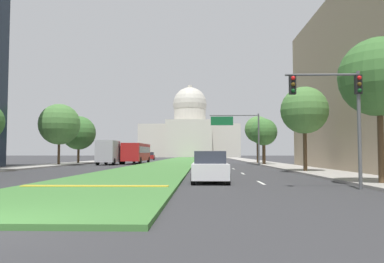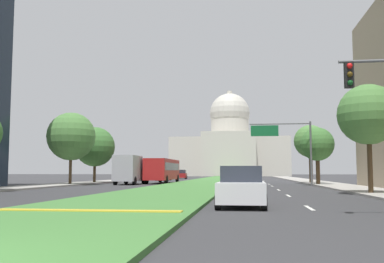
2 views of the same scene
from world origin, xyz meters
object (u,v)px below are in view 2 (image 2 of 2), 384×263
(street_tree_left_distant, at_px, (95,147))
(box_truck_delivery, at_px, (130,169))
(overhead_guide_sign, at_px, (287,140))
(street_tree_right_mid, at_px, (368,115))
(sedan_lead_stopped, at_px, (241,188))
(sedan_distant, at_px, (244,176))
(street_tree_right_far, at_px, (317,144))
(sedan_midblock, at_px, (248,179))
(city_bus, at_px, (163,169))
(sedan_very_far, at_px, (182,175))
(street_tree_left_far, at_px, (71,137))
(street_tree_right_distant, at_px, (310,141))
(capitol_building, at_px, (230,147))
(sedan_far_horizon, at_px, (163,176))

(street_tree_left_distant, relative_size, box_truck_delivery, 1.08)
(overhead_guide_sign, height_order, street_tree_right_mid, street_tree_right_mid)
(street_tree_left_distant, relative_size, sedan_lead_stopped, 1.58)
(sedan_distant, bearing_deg, street_tree_right_mid, -73.70)
(street_tree_right_far, distance_m, box_truck_delivery, 20.64)
(sedan_midblock, relative_size, sedan_distant, 0.99)
(sedan_midblock, distance_m, sedan_distant, 14.55)
(city_bus, bearing_deg, sedan_midblock, -50.73)
(sedan_lead_stopped, distance_m, sedan_very_far, 69.06)
(overhead_guide_sign, xyz_separation_m, sedan_midblock, (-4.00, -4.05, -3.89))
(street_tree_right_far, height_order, sedan_midblock, street_tree_right_far)
(street_tree_left_far, bearing_deg, street_tree_right_far, 5.32)
(street_tree_right_far, distance_m, street_tree_left_distant, 26.40)
(street_tree_right_distant, distance_m, sedan_distant, 9.19)
(street_tree_right_mid, distance_m, sedan_very_far, 61.52)
(street_tree_left_far, height_order, street_tree_right_distant, street_tree_left_far)
(overhead_guide_sign, relative_size, street_tree_right_distant, 0.93)
(sedan_very_far, height_order, box_truck_delivery, box_truck_delivery)
(capitol_building, bearing_deg, city_bus, -93.32)
(street_tree_right_mid, distance_m, street_tree_left_far, 30.93)
(street_tree_right_mid, relative_size, street_tree_right_far, 1.14)
(box_truck_delivery, bearing_deg, street_tree_left_distant, 144.60)
(overhead_guide_sign, xyz_separation_m, street_tree_right_distant, (3.47, 8.24, 0.34))
(street_tree_right_far, xyz_separation_m, street_tree_right_distant, (0.16, 6.21, 0.73))
(box_truck_delivery, bearing_deg, capitol_building, 85.24)
(sedan_lead_stopped, relative_size, sedan_distant, 0.92)
(street_tree_left_far, height_order, street_tree_right_far, street_tree_left_far)
(street_tree_right_far, distance_m, sedan_very_far, 44.12)
(sedan_far_horizon, bearing_deg, street_tree_left_distant, -105.98)
(street_tree_left_distant, height_order, sedan_lead_stopped, street_tree_left_distant)
(city_bus, bearing_deg, street_tree_left_far, -131.96)
(overhead_guide_sign, bearing_deg, capitol_building, 95.56)
(sedan_distant, bearing_deg, street_tree_left_distant, -169.07)
(street_tree_left_far, height_order, box_truck_delivery, street_tree_left_far)
(capitol_building, distance_m, street_tree_right_far, 95.32)
(street_tree_right_mid, xyz_separation_m, box_truck_delivery, (-20.71, 19.84, -3.35))
(street_tree_right_mid, height_order, sedan_far_horizon, street_tree_right_mid)
(capitol_building, bearing_deg, box_truck_delivery, -94.76)
(sedan_very_far, bearing_deg, street_tree_left_far, -97.98)
(capitol_building, bearing_deg, street_tree_left_distant, -98.43)
(street_tree_right_distant, relative_size, sedan_far_horizon, 1.61)
(capitol_building, relative_size, street_tree_right_distant, 5.30)
(street_tree_left_far, xyz_separation_m, street_tree_left_distant, (0.06, 7.36, -0.70))
(sedan_lead_stopped, xyz_separation_m, sedan_midblock, (0.31, 22.73, -0.01))
(street_tree_right_far, distance_m, street_tree_right_distant, 6.26)
(sedan_far_horizon, height_order, box_truck_delivery, box_truck_delivery)
(sedan_distant, bearing_deg, sedan_very_far, 112.13)
(overhead_guide_sign, relative_size, sedan_distant, 1.37)
(sedan_midblock, xyz_separation_m, box_truck_delivery, (-13.15, 7.13, 0.89))
(sedan_distant, relative_size, city_bus, 0.43)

